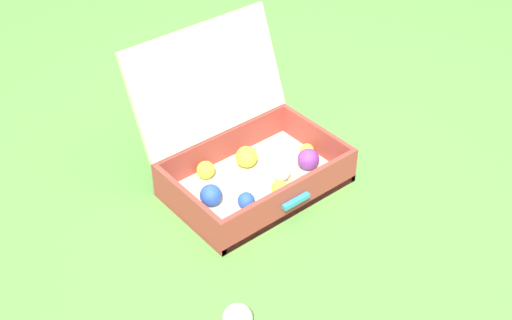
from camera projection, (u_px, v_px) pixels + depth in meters
The scene contains 3 objects.
ground_plane at pixel (280, 191), 2.44m from camera, with size 16.00×16.00×0.00m, color #569342.
open_suitcase at pixel (245, 153), 2.43m from camera, with size 0.60×0.56×0.51m.
stray_ball_on_grass at pixel (238, 318), 1.93m from camera, with size 0.09×0.09×0.09m, color white.
Camera 1 is at (-1.26, -1.39, 1.57)m, focal length 48.61 mm.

